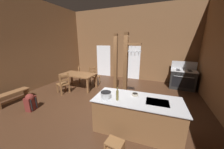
{
  "coord_description": "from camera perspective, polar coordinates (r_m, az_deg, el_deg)",
  "views": [
    {
      "loc": [
        1.92,
        -3.51,
        2.27
      ],
      "look_at": [
        0.22,
        0.62,
        1.04
      ],
      "focal_mm": 18.95,
      "sensor_mm": 36.0,
      "label": 1
    }
  ],
  "objects": [
    {
      "name": "ground_plane",
      "position": [
        4.63,
        -5.65,
        -14.81
      ],
      "size": [
        8.23,
        8.23,
        0.1
      ],
      "primitive_type": "cube",
      "color": "#422819"
    },
    {
      "name": "wall_back",
      "position": [
        7.55,
        7.82,
        14.14
      ],
      "size": [
        8.23,
        0.14,
        4.25
      ],
      "primitive_type": "cube",
      "color": "brown",
      "rests_on": "ground_plane"
    },
    {
      "name": "wall_left",
      "position": [
        6.7,
        -36.84,
        11.15
      ],
      "size": [
        0.14,
        8.23,
        4.25
      ],
      "primitive_type": "cube",
      "color": "brown",
      "rests_on": "ground_plane"
    },
    {
      "name": "glazed_door_back_left",
      "position": [
        8.16,
        -4.09,
        6.56
      ],
      "size": [
        1.0,
        0.01,
        2.05
      ],
      "primitive_type": "cube",
      "color": "white",
      "rests_on": "ground_plane"
    },
    {
      "name": "glazed_panel_back_right",
      "position": [
        7.49,
        10.13,
        5.57
      ],
      "size": [
        0.84,
        0.01,
        2.05
      ],
      "primitive_type": "cube",
      "color": "white",
      "rests_on": "ground_plane"
    },
    {
      "name": "kitchen_island",
      "position": [
        3.31,
        11.68,
        -18.43
      ],
      "size": [
        2.21,
        1.07,
        0.9
      ],
      "color": "brown",
      "rests_on": "ground_plane"
    },
    {
      "name": "stove_range",
      "position": [
        6.9,
        30.84,
        -1.87
      ],
      "size": [
        1.2,
        0.9,
        1.32
      ],
      "color": "black",
      "rests_on": "ground_plane"
    },
    {
      "name": "support_post_with_pot_rack",
      "position": [
        4.36,
        7.03,
        3.78
      ],
      "size": [
        0.62,
        0.25,
        2.6
      ],
      "color": "brown",
      "rests_on": "ground_plane"
    },
    {
      "name": "support_post_center",
      "position": [
        5.08,
        1.73,
        4.36
      ],
      "size": [
        0.14,
        0.14,
        2.6
      ],
      "color": "brown",
      "rests_on": "ground_plane"
    },
    {
      "name": "step_stool",
      "position": [
        2.87,
        1.28,
        -31.41
      ],
      "size": [
        0.39,
        0.32,
        0.3
      ],
      "color": "brown",
      "rests_on": "ground_plane"
    },
    {
      "name": "dining_table",
      "position": [
        6.16,
        -15.91,
        -0.46
      ],
      "size": [
        1.7,
        0.9,
        0.74
      ],
      "color": "brown",
      "rests_on": "ground_plane"
    },
    {
      "name": "ladderback_chair_near_window",
      "position": [
        7.05,
        -14.39,
        -0.07
      ],
      "size": [
        0.61,
        0.61,
        0.95
      ],
      "color": "brown",
      "rests_on": "ground_plane"
    },
    {
      "name": "ladderback_chair_by_post",
      "position": [
        5.79,
        -22.42,
        -4.15
      ],
      "size": [
        0.56,
        0.56,
        0.95
      ],
      "color": "brown",
      "rests_on": "ground_plane"
    },
    {
      "name": "ladderback_chair_at_table_end",
      "position": [
        6.7,
        -8.66,
        -0.56
      ],
      "size": [
        0.56,
        0.56,
        0.95
      ],
      "color": "brown",
      "rests_on": "ground_plane"
    },
    {
      "name": "bench_along_left_wall",
      "position": [
        5.97,
        -40.08,
        -7.75
      ],
      "size": [
        0.37,
        1.11,
        0.44
      ],
      "color": "brown",
      "rests_on": "ground_plane"
    },
    {
      "name": "backpack",
      "position": [
        4.98,
        -34.68,
        -10.68
      ],
      "size": [
        0.34,
        0.35,
        0.6
      ],
      "color": "maroon",
      "rests_on": "ground_plane"
    },
    {
      "name": "stockpot_on_counter",
      "position": [
        3.04,
        -2.96,
        -9.79
      ],
      "size": [
        0.33,
        0.26,
        0.17
      ],
      "color": "#B7BABF",
      "rests_on": "kitchen_island"
    },
    {
      "name": "mixing_bowl_on_counter",
      "position": [
        3.24,
        11.05,
        -9.45
      ],
      "size": [
        0.17,
        0.17,
        0.06
      ],
      "color": "#B2A893",
      "rests_on": "kitchen_island"
    },
    {
      "name": "bottle_tall_on_counter",
      "position": [
        2.92,
        2.59,
        -9.88
      ],
      "size": [
        0.06,
        0.06,
        0.33
      ],
      "color": "brown",
      "rests_on": "kitchen_island"
    }
  ]
}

